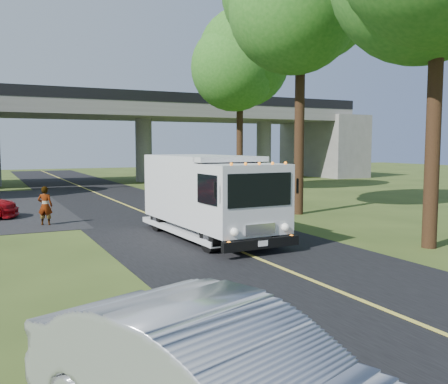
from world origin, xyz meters
TOP-DOWN VIEW (x-y plane):
  - ground at (0.00, 0.00)m, footprint 120.00×120.00m
  - road at (0.00, 10.00)m, footprint 7.00×90.00m
  - lane_line at (0.00, 10.00)m, footprint 0.12×90.00m
  - overpass at (0.00, 32.00)m, footprint 54.00×10.00m
  - tree_right_far at (9.21, 19.84)m, footprint 5.77×5.67m
  - step_van at (0.10, 5.38)m, footprint 2.71×6.71m
  - pedestrian at (-4.53, 10.67)m, footprint 0.67×0.57m

SIDE VIEW (x-z plane):
  - ground at x=0.00m, z-range 0.00..0.00m
  - road at x=0.00m, z-range 0.00..0.02m
  - lane_line at x=0.00m, z-range 0.03..0.03m
  - pedestrian at x=-4.53m, z-range 0.00..1.54m
  - step_van at x=0.10m, z-range 0.12..2.90m
  - overpass at x=0.00m, z-range 0.91..8.21m
  - tree_right_far at x=9.21m, z-range 2.81..13.80m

